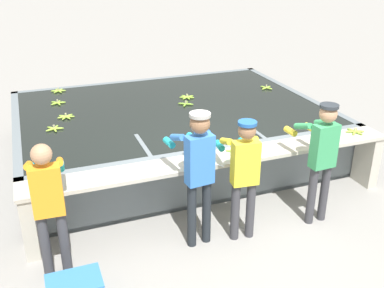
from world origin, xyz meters
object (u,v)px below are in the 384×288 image
object	(u,v)px
worker_2	(244,169)
banana_bunch_floating_2	(187,97)
banana_bunch_floating_4	(186,104)
banana_bunch_ledge_1	(236,151)
worker_0	(48,199)
banana_bunch_floating_5	(54,129)
worker_3	(321,152)
worker_1	(198,166)
banana_bunch_floating_3	(66,117)
banana_bunch_ledge_2	(321,139)
banana_bunch_floating_0	(58,91)
banana_bunch_floating_1	(58,103)
banana_bunch_floating_6	(266,88)
banana_bunch_ledge_0	(355,131)
knife_0	(209,162)

from	to	relation	value
worker_2	banana_bunch_floating_2	distance (m)	3.09
banana_bunch_floating_4	banana_bunch_ledge_1	size ratio (longest dim) A/B	0.91
worker_0	banana_bunch_floating_5	size ratio (longest dim) A/B	5.80
worker_3	banana_bunch_floating_5	xyz separation A→B (m)	(-3.08, 2.35, -0.12)
worker_1	banana_bunch_floating_3	size ratio (longest dim) A/B	6.12
banana_bunch_floating_5	banana_bunch_ledge_2	xyz separation A→B (m)	(3.51, -1.77, 0.00)
banana_bunch_floating_0	worker_3	bearing A→B (deg)	-56.62
banana_bunch_ledge_1	banana_bunch_floating_0	bearing A→B (deg)	118.09
banana_bunch_floating_1	banana_bunch_floating_4	size ratio (longest dim) A/B	1.09
banana_bunch_floating_2	banana_bunch_floating_6	xyz separation A→B (m)	(1.64, 0.00, 0.00)
banana_bunch_ledge_0	worker_1	bearing A→B (deg)	-168.29
banana_bunch_floating_6	banana_bunch_floating_2	bearing A→B (deg)	-179.84
banana_bunch_floating_5	banana_bunch_ledge_1	xyz separation A→B (m)	(2.20, -1.70, 0.00)
banana_bunch_floating_0	banana_bunch_floating_1	xyz separation A→B (m)	(-0.08, -0.73, 0.00)
banana_bunch_floating_0	knife_0	world-z (taller)	banana_bunch_floating_0
banana_bunch_floating_3	worker_2	bearing A→B (deg)	-57.62
worker_3	knife_0	world-z (taller)	worker_3
banana_bunch_floating_2	banana_bunch_floating_4	size ratio (longest dim) A/B	1.11
banana_bunch_floating_2	banana_bunch_floating_0	bearing A→B (deg)	150.41
worker_3	banana_bunch_floating_4	xyz separation A→B (m)	(-0.84, 2.73, -0.12)
banana_bunch_floating_4	banana_bunch_ledge_2	size ratio (longest dim) A/B	0.90
knife_0	banana_bunch_floating_6	bearing A→B (deg)	48.54
worker_3	banana_bunch_floating_6	size ratio (longest dim) A/B	6.12
worker_0	banana_bunch_ledge_2	bearing A→B (deg)	7.06
banana_bunch_floating_1	banana_bunch_ledge_0	size ratio (longest dim) A/B	0.98
banana_bunch_floating_1	banana_bunch_floating_4	xyz separation A→B (m)	(2.08, -0.85, 0.00)
worker_1	banana_bunch_floating_4	size ratio (longest dim) A/B	6.78
worker_2	banana_bunch_floating_2	bearing A→B (deg)	82.63
worker_0	worker_2	xyz separation A→B (m)	(2.24, -0.10, -0.01)
banana_bunch_floating_2	banana_bunch_ledge_1	bearing A→B (deg)	-94.58
banana_bunch_ledge_1	banana_bunch_floating_1	bearing A→B (deg)	124.75
banana_bunch_floating_4	banana_bunch_floating_5	world-z (taller)	same
banana_bunch_floating_3	banana_bunch_ledge_1	size ratio (longest dim) A/B	1.01
worker_0	banana_bunch_floating_6	distance (m)	5.21
banana_bunch_floating_0	banana_bunch_floating_2	xyz separation A→B (m)	(2.15, -1.22, -0.00)
banana_bunch_ledge_2	knife_0	world-z (taller)	banana_bunch_ledge_2
worker_2	banana_bunch_floating_0	distance (m)	4.63
banana_bunch_floating_5	banana_bunch_floating_1	bearing A→B (deg)	82.36
banana_bunch_floating_0	worker_2	bearing A→B (deg)	-67.78
banana_bunch_ledge_0	banana_bunch_floating_4	bearing A→B (deg)	132.54
worker_1	banana_bunch_floating_1	distance (m)	3.72
worker_2	banana_bunch_floating_5	xyz separation A→B (m)	(-2.00, 2.33, -0.07)
banana_bunch_floating_6	knife_0	xyz separation A→B (m)	(-2.29, -2.59, -0.01)
banana_bunch_floating_4	banana_bunch_ledge_0	bearing A→B (deg)	-47.46
banana_bunch_ledge_1	banana_bunch_floating_2	bearing A→B (deg)	85.42
banana_bunch_floating_0	banana_bunch_ledge_2	xyz separation A→B (m)	(3.26, -3.73, 0.00)
banana_bunch_floating_3	banana_bunch_floating_6	size ratio (longest dim) A/B	1.04
banana_bunch_ledge_2	banana_bunch_floating_4	bearing A→B (deg)	120.47
banana_bunch_floating_0	banana_bunch_floating_1	distance (m)	0.73
banana_bunch_floating_6	banana_bunch_floating_5	bearing A→B (deg)	-169.61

